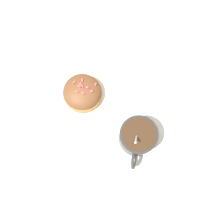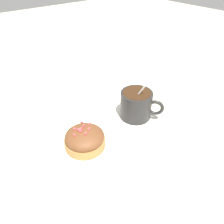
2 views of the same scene
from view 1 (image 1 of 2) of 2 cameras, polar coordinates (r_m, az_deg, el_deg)
The scene contains 4 objects.
ground_plane at distance 0.64m, azimuth -0.39°, elevation -0.80°, with size 3.00×3.00×0.00m, color #C6B793.
paper_napkin at distance 0.64m, azimuth -0.39°, elevation -0.77°, with size 0.37×0.37×0.00m.
coffee_cup at distance 0.59m, azimuth 5.32°, elevation -5.74°, with size 0.09×0.10×0.11m.
frosted_pastry at distance 0.64m, azimuth -6.51°, elevation 4.24°, with size 0.09×0.09×0.05m.
Camera 1 is at (-0.09, 0.10, 0.63)m, focal length 42.00 mm.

